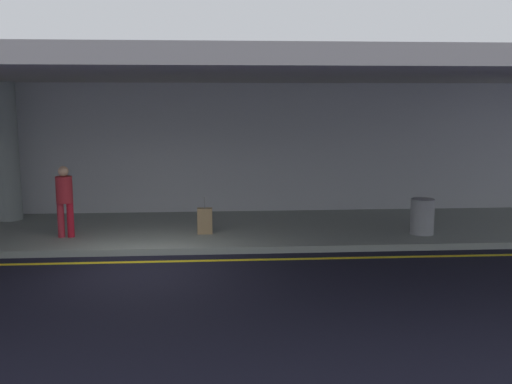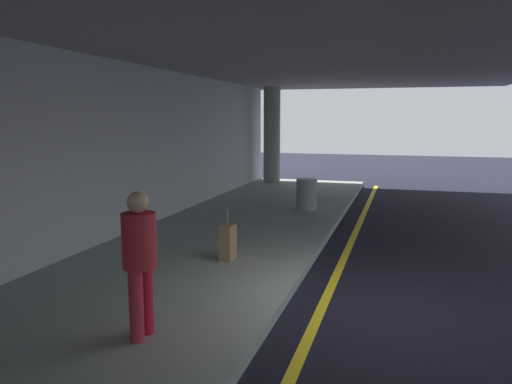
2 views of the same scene
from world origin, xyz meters
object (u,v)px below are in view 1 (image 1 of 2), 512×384
trash_bin_steel (422,216)px  suitcase_upright_secondary (205,221)px  support_column_far_left (6,152)px  person_waiting_for_ride (65,197)px

trash_bin_steel → suitcase_upright_secondary: bearing=175.6°
support_column_far_left → suitcase_upright_secondary: bearing=-21.4°
suitcase_upright_secondary → support_column_far_left: bearing=145.1°
person_waiting_for_ride → suitcase_upright_secondary: person_waiting_for_ride is taller
trash_bin_steel → person_waiting_for_ride: bearing=178.2°
support_column_far_left → suitcase_upright_secondary: 5.83m
support_column_far_left → trash_bin_steel: 10.83m
support_column_far_left → person_waiting_for_ride: support_column_far_left is taller
person_waiting_for_ride → suitcase_upright_secondary: bearing=122.5°
person_waiting_for_ride → support_column_far_left: bearing=-107.6°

